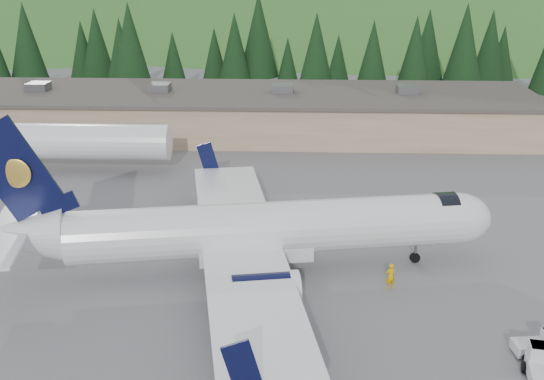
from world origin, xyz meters
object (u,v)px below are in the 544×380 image
(second_airliner, at_px, (33,140))
(baggage_tug_a, at_px, (541,344))
(terminal_building, at_px, (242,112))
(airliner, at_px, (254,231))
(ramp_worker, at_px, (390,276))

(second_airliner, height_order, baggage_tug_a, second_airliner)
(terminal_building, bearing_deg, baggage_tug_a, -66.44)
(airliner, height_order, baggage_tug_a, airliner)
(terminal_building, bearing_deg, second_airliner, -141.22)
(ramp_worker, bearing_deg, terminal_building, -92.89)
(terminal_building, bearing_deg, ramp_worker, -71.69)
(airliner, xyz_separation_m, second_airliner, (-23.89, 22.18, 0.15))
(baggage_tug_a, height_order, terminal_building, terminal_building)
(baggage_tug_a, height_order, ramp_worker, ramp_worker)
(airliner, relative_size, baggage_tug_a, 13.21)
(second_airliner, distance_m, terminal_building, 25.55)
(second_airliner, bearing_deg, baggage_tug_a, -37.97)
(airliner, distance_m, second_airliner, 32.60)
(second_airliner, relative_size, baggage_tug_a, 10.14)
(second_airliner, xyz_separation_m, terminal_building, (19.91, 16.00, -0.70))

